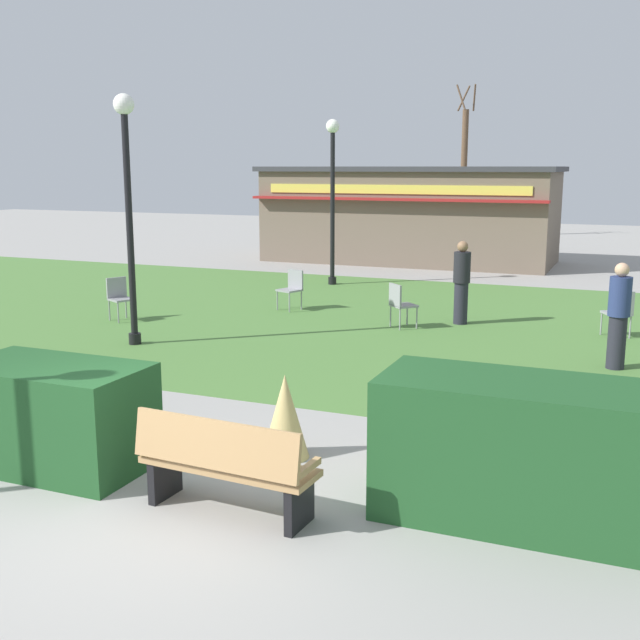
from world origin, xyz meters
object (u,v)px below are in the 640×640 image
(lamppost_far, at_px, (333,182))
(cafe_chair_east, at_px, (619,310))
(lamppost_mid, at_px, (128,190))
(person_strolling, at_px, (619,315))
(parked_car_west_slot, at_px, (409,226))
(cafe_chair_west, at_px, (400,302))
(tree_center_bg, at_px, (464,170))
(park_bench, at_px, (225,465))
(cafe_chair_center, at_px, (292,286))
(person_standing, at_px, (462,282))
(trash_bin, at_px, (573,489))
(cafe_chair_north, at_px, (119,295))
(food_kiosk, at_px, (410,214))

(lamppost_far, relative_size, cafe_chair_east, 4.91)
(lamppost_mid, relative_size, person_strolling, 2.59)
(cafe_chair_east, height_order, parked_car_west_slot, parked_car_west_slot)
(cafe_chair_east, relative_size, parked_car_west_slot, 0.21)
(cafe_chair_west, bearing_deg, tree_center_bg, 99.07)
(park_bench, height_order, cafe_chair_west, park_bench)
(cafe_chair_center, height_order, parked_car_west_slot, parked_car_west_slot)
(person_standing, bearing_deg, parked_car_west_slot, 79.28)
(trash_bin, xyz_separation_m, cafe_chair_east, (0.10, 8.66, 0.07))
(cafe_chair_west, xyz_separation_m, person_strolling, (4.07, -1.70, 0.33))
(lamppost_mid, bearing_deg, person_strolling, 10.44)
(person_standing, distance_m, parked_car_west_slot, 17.75)
(park_bench, bearing_deg, cafe_chair_north, 132.36)
(trash_bin, bearing_deg, park_bench, -166.12)
(park_bench, relative_size, trash_bin, 1.90)
(food_kiosk, xyz_separation_m, person_standing, (3.95, -9.92, -0.73))
(trash_bin, xyz_separation_m, person_strolling, (0.14, 6.24, 0.41))
(trash_bin, xyz_separation_m, person_standing, (-2.91, 8.82, 0.41))
(park_bench, xyz_separation_m, cafe_chair_center, (-3.77, 9.70, 0.05))
(tree_center_bg, bearing_deg, food_kiosk, -87.85)
(person_strolling, distance_m, tree_center_bg, 23.63)
(cafe_chair_west, bearing_deg, cafe_chair_north, -165.50)
(food_kiosk, bearing_deg, tree_center_bg, 92.15)
(person_strolling, relative_size, person_standing, 1.00)
(park_bench, bearing_deg, cafe_chair_center, 111.24)
(lamppost_far, xyz_separation_m, cafe_chair_north, (-2.24, -6.34, -2.21))
(person_strolling, distance_m, person_standing, 4.00)
(person_strolling, bearing_deg, cafe_chair_north, 123.38)
(lamppost_far, xyz_separation_m, person_strolling, (7.45, -6.59, -1.88))
(food_kiosk, height_order, cafe_chair_west, food_kiosk)
(food_kiosk, bearing_deg, cafe_chair_center, -89.32)
(lamppost_mid, height_order, food_kiosk, lamppost_mid)
(lamppost_mid, distance_m, lamppost_far, 8.10)
(cafe_chair_north, bearing_deg, lamppost_mid, -46.99)
(parked_car_west_slot, bearing_deg, lamppost_mid, -87.49)
(cafe_chair_east, xyz_separation_m, cafe_chair_north, (-9.65, -2.18, 0.00))
(park_bench, relative_size, cafe_chair_center, 1.94)
(cafe_chair_west, bearing_deg, park_bench, -83.69)
(cafe_chair_east, bearing_deg, lamppost_far, 150.64)
(cafe_chair_center, bearing_deg, cafe_chair_east, -2.57)
(lamppost_far, distance_m, cafe_chair_north, 7.08)
(food_kiosk, bearing_deg, cafe_chair_east, -55.41)
(cafe_chair_west, bearing_deg, lamppost_mid, -141.46)
(food_kiosk, distance_m, cafe_chair_north, 12.60)
(food_kiosk, distance_m, cafe_chair_east, 12.30)
(lamppost_far, bearing_deg, cafe_chair_north, -109.45)
(cafe_chair_west, bearing_deg, food_kiosk, 105.16)
(lamppost_far, distance_m, tree_center_bg, 15.76)
(lamppost_mid, xyz_separation_m, cafe_chair_center, (1.19, 4.22, -2.21))
(person_strolling, bearing_deg, cafe_chair_west, 102.15)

